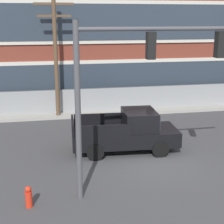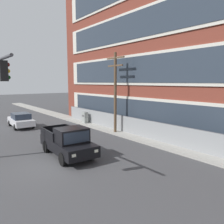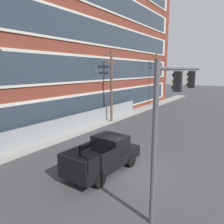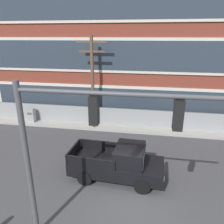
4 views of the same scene
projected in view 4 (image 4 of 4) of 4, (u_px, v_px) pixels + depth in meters
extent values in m
plane|color=#424244|center=(131.00, 200.00, 10.60)|extent=(160.00, 160.00, 0.00)
cube|color=#9E9B93|center=(140.00, 129.00, 18.49)|extent=(80.00, 1.80, 0.16)
cube|color=gray|center=(155.00, 120.00, 18.33)|extent=(30.56, 0.04, 1.69)
cylinder|color=#4C4C51|center=(155.00, 110.00, 18.05)|extent=(30.56, 0.05, 0.05)
cylinder|color=#4C4C51|center=(28.00, 166.00, 7.81)|extent=(0.20, 0.20, 6.23)
cylinder|color=#4C4C51|center=(118.00, 94.00, 6.35)|extent=(6.48, 0.14, 0.14)
cube|color=black|center=(94.00, 110.00, 6.66)|extent=(0.28, 0.32, 0.90)
cylinder|color=#4B0807|center=(95.00, 100.00, 6.73)|extent=(0.04, 0.18, 0.18)
cylinder|color=gold|center=(95.00, 109.00, 6.82)|extent=(0.04, 0.18, 0.18)
cylinder|color=#0A4011|center=(96.00, 117.00, 6.92)|extent=(0.04, 0.18, 0.18)
cube|color=black|center=(178.00, 115.00, 6.26)|extent=(0.28, 0.32, 0.90)
cylinder|color=#4B0807|center=(179.00, 104.00, 6.33)|extent=(0.04, 0.18, 0.18)
cylinder|color=gold|center=(178.00, 113.00, 6.43)|extent=(0.04, 0.18, 0.18)
cylinder|color=#0A4011|center=(177.00, 122.00, 6.52)|extent=(0.04, 0.18, 0.18)
cube|color=black|center=(116.00, 166.00, 12.02)|extent=(5.17, 2.35, 0.70)
cube|color=black|center=(130.00, 155.00, 11.60)|extent=(1.62, 1.98, 0.91)
cube|color=#283342|center=(144.00, 156.00, 11.43)|extent=(0.16, 1.69, 0.68)
cube|color=black|center=(101.00, 145.00, 12.94)|extent=(2.53, 0.26, 0.56)
cube|color=black|center=(91.00, 163.00, 11.15)|extent=(2.53, 0.26, 0.56)
cube|color=black|center=(74.00, 151.00, 12.34)|extent=(0.21, 1.99, 0.56)
cylinder|color=black|center=(145.00, 165.00, 12.69)|extent=(0.81, 0.30, 0.80)
cylinder|color=black|center=(142.00, 186.00, 10.93)|extent=(0.81, 0.30, 0.80)
cylinder|color=black|center=(95.00, 159.00, 13.33)|extent=(0.81, 0.30, 0.80)
cylinder|color=black|center=(85.00, 178.00, 11.58)|extent=(0.81, 0.30, 0.80)
cube|color=white|center=(164.00, 163.00, 12.11)|extent=(0.07, 0.24, 0.16)
cube|color=white|center=(164.00, 179.00, 10.78)|extent=(0.07, 0.24, 0.16)
cylinder|color=brown|center=(93.00, 85.00, 17.52)|extent=(0.26, 0.26, 7.60)
cube|color=brown|center=(91.00, 42.00, 16.42)|extent=(2.40, 0.14, 0.14)
cube|color=brown|center=(92.00, 51.00, 16.65)|extent=(2.04, 0.14, 0.14)
cube|color=#939993|center=(31.00, 116.00, 19.60)|extent=(0.66, 0.47, 1.45)
cube|color=#515151|center=(29.00, 114.00, 19.27)|extent=(0.46, 0.02, 0.20)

